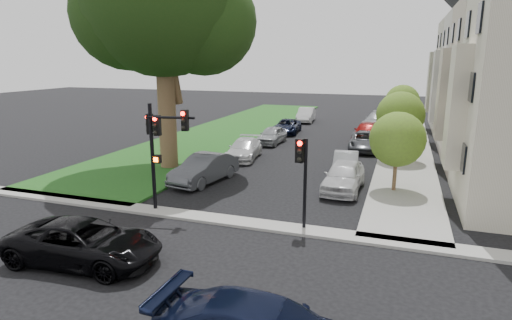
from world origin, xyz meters
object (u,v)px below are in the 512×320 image
(car_cross_near, at_px, (84,242))
(car_parked_1, at_px, (346,164))
(small_tree_b, at_px, (400,115))
(car_parked_7, at_px, (272,135))
(car_parked_3, at_px, (367,131))
(small_tree_c, at_px, (402,102))
(car_parked_4, at_px, (377,120))
(small_tree_a, at_px, (397,139))
(car_parked_2, at_px, (365,141))
(car_parked_8, at_px, (287,126))
(car_parked_9, at_px, (306,115))
(traffic_signal_main, at_px, (159,138))
(traffic_signal_secondary, at_px, (302,167))
(car_parked_6, at_px, (244,149))
(car_parked_5, at_px, (204,169))
(car_parked_0, at_px, (344,176))

(car_cross_near, relative_size, car_parked_1, 1.30)
(small_tree_b, bearing_deg, car_parked_7, 162.10)
(car_cross_near, relative_size, car_parked_3, 1.12)
(small_tree_c, distance_m, car_parked_4, 4.89)
(small_tree_a, height_order, car_parked_2, small_tree_a)
(car_parked_1, xyz_separation_m, car_parked_4, (0.55, 18.79, 0.09))
(car_parked_8, bearing_deg, car_parked_9, 84.91)
(small_tree_c, height_order, traffic_signal_main, traffic_signal_main)
(small_tree_a, bearing_deg, car_parked_2, 103.00)
(traffic_signal_secondary, relative_size, car_parked_8, 0.81)
(traffic_signal_secondary, bearing_deg, car_parked_1, 86.45)
(small_tree_b, relative_size, car_parked_1, 1.16)
(small_tree_a, bearing_deg, car_parked_6, 155.37)
(traffic_signal_secondary, distance_m, car_parked_3, 20.49)
(traffic_signal_main, bearing_deg, car_parked_8, 90.35)
(car_parked_1, bearing_deg, traffic_signal_main, -132.63)
(small_tree_b, height_order, car_parked_9, small_tree_b)
(car_parked_7, bearing_deg, small_tree_a, -44.52)
(car_parked_5, distance_m, car_parked_7, 11.76)
(traffic_signal_main, bearing_deg, car_parked_5, 93.25)
(car_parked_9, bearing_deg, car_parked_1, -76.02)
(car_cross_near, height_order, car_parked_5, car_parked_5)
(small_tree_b, relative_size, car_cross_near, 0.89)
(car_parked_7, bearing_deg, car_parked_1, -45.75)
(car_parked_0, height_order, car_parked_7, car_parked_0)
(car_parked_1, bearing_deg, car_parked_0, -89.74)
(small_tree_b, relative_size, traffic_signal_secondary, 1.25)
(car_parked_2, relative_size, car_parked_9, 1.09)
(small_tree_a, height_order, car_parked_0, small_tree_a)
(small_tree_c, distance_m, traffic_signal_main, 25.86)
(traffic_signal_main, bearing_deg, car_parked_1, 52.65)
(traffic_signal_main, relative_size, car_parked_2, 0.97)
(small_tree_a, xyz_separation_m, car_cross_near, (-9.48, -11.47, -2.02))
(car_parked_0, height_order, car_parked_2, car_parked_0)
(car_cross_near, distance_m, car_parked_8, 26.83)
(small_tree_a, bearing_deg, car_parked_0, -167.37)
(small_tree_b, distance_m, car_parked_8, 13.01)
(traffic_signal_main, distance_m, car_parked_5, 5.41)
(car_cross_near, bearing_deg, car_parked_1, -29.65)
(small_tree_b, xyz_separation_m, car_parked_2, (-2.33, 2.99, -2.38))
(small_tree_b, height_order, traffic_signal_secondary, small_tree_b)
(car_parked_0, distance_m, car_parked_4, 21.98)
(small_tree_b, distance_m, car_parked_0, 8.36)
(car_parked_6, height_order, car_parked_7, car_parked_7)
(car_parked_3, height_order, car_parked_5, car_parked_3)
(small_tree_b, xyz_separation_m, traffic_signal_secondary, (-3.34, -13.46, -0.49))
(small_tree_a, relative_size, traffic_signal_main, 0.86)
(car_parked_2, bearing_deg, car_parked_8, 142.04)
(car_cross_near, relative_size, car_parked_8, 1.13)
(car_cross_near, bearing_deg, traffic_signal_main, -2.67)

